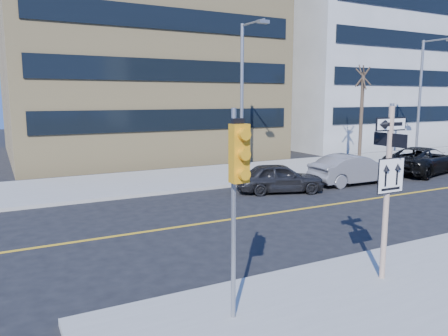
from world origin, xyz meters
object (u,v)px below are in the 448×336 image
traffic_signal (238,171)px  streetlight_a (244,90)px  parked_car_a (280,178)px  streetlight_b (423,92)px  street_tree_west (363,79)px  parked_car_c (422,160)px  parked_car_b (353,169)px  sign_pole (388,182)px

traffic_signal → streetlight_a: size_ratio=0.50×
traffic_signal → parked_car_a: 12.58m
parked_car_a → streetlight_a: bearing=14.9°
streetlight_b → street_tree_west: size_ratio=1.26×
parked_car_c → streetlight_b: 6.59m
parked_car_a → parked_car_c: 10.28m
parked_car_b → parked_car_c: bearing=-83.9°
traffic_signal → parked_car_a: size_ratio=1.00×
traffic_signal → parked_car_c: traffic_signal is taller
traffic_signal → streetlight_a: streetlight_a is taller
parked_car_a → parked_car_c: (10.27, 0.37, 0.09)m
sign_pole → street_tree_west: (13.00, 13.81, 3.09)m
sign_pole → parked_car_a: bearing=68.6°
parked_car_a → streetlight_a: streetlight_a is taller
traffic_signal → streetlight_b: 25.83m
parked_car_b → parked_car_c: 5.84m
sign_pole → parked_car_b: size_ratio=0.88×
parked_car_a → parked_car_b: parked_car_b is taller
parked_car_c → street_tree_west: size_ratio=0.88×
sign_pole → traffic_signal: (-4.00, -0.15, 0.59)m
sign_pole → streetlight_b: size_ratio=0.51×
parked_car_a → streetlight_a: 5.55m
streetlight_a → parked_car_c: bearing=-18.8°
parked_car_b → streetlight_a: streetlight_a is taller
parked_car_c → street_tree_west: street_tree_west is taller
sign_pole → parked_car_c: sign_pole is taller
sign_pole → streetlight_b: (18.00, 13.27, 2.32)m
parked_car_a → street_tree_west: (9.28, 4.31, 4.84)m
streetlight_a → street_tree_west: (9.00, 0.54, 0.77)m
sign_pole → street_tree_west: size_ratio=0.64×
traffic_signal → streetlight_a: 15.72m
streetlight_b → parked_car_b: bearing=-158.6°
sign_pole → traffic_signal: 4.05m
parked_car_b → streetlight_a: (-4.17, 3.85, 4.00)m
parked_car_b → streetlight_b: 11.29m
sign_pole → parked_car_b: bearing=49.1°
streetlight_a → parked_car_a: bearing=-94.2°
parked_car_c → traffic_signal: bearing=105.7°
parked_car_a → streetlight_b: streetlight_b is taller
parked_car_a → parked_car_c: size_ratio=0.72×
parked_car_b → traffic_signal: bearing=129.9°
streetlight_a → streetlight_b: (14.00, 0.00, 0.00)m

